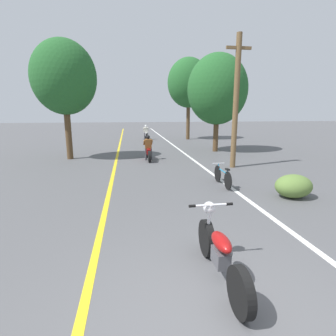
{
  "coord_description": "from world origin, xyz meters",
  "views": [
    {
      "loc": [
        -1.05,
        -2.6,
        2.53
      ],
      "look_at": [
        0.08,
        4.81,
        0.9
      ],
      "focal_mm": 28.0,
      "sensor_mm": 36.0,
      "label": 1
    }
  ],
  "objects": [
    {
      "name": "motorcycle_rider_lead",
      "position": [
        -0.01,
        11.08,
        0.5
      ],
      "size": [
        0.5,
        2.03,
        1.31
      ],
      "color": "black",
      "rests_on": "ground"
    },
    {
      "name": "roadside_bush",
      "position": [
        3.77,
        4.24,
        0.35
      ],
      "size": [
        1.1,
        0.88,
        0.7
      ],
      "color": "#5B7A38",
      "rests_on": "ground"
    },
    {
      "name": "roadside_tree_left",
      "position": [
        -4.18,
        12.04,
        4.2
      ],
      "size": [
        3.27,
        2.94,
        6.1
      ],
      "color": "#513A23",
      "rests_on": "ground"
    },
    {
      "name": "lane_stripe_edge",
      "position": [
        2.34,
        12.81,
        0.0
      ],
      "size": [
        0.14,
        48.0,
        0.01
      ],
      "primitive_type": "cube",
      "color": "white",
      "rests_on": "ground"
    },
    {
      "name": "utility_pole",
      "position": [
        3.68,
        8.64,
        2.96
      ],
      "size": [
        1.1,
        0.24,
        5.74
      ],
      "color": "brown",
      "rests_on": "ground"
    },
    {
      "name": "roadside_tree_right_near",
      "position": [
        4.49,
        13.5,
        3.83
      ],
      "size": [
        3.73,
        3.35,
        5.98
      ],
      "color": "#513A23",
      "rests_on": "ground"
    },
    {
      "name": "ground_plane",
      "position": [
        0.0,
        0.0,
        0.0
      ],
      "size": [
        120.0,
        120.0,
        0.0
      ],
      "primitive_type": "plane",
      "color": "#515154"
    },
    {
      "name": "motorcycle_foreground",
      "position": [
        0.28,
        0.86,
        0.43
      ],
      "size": [
        0.75,
        2.1,
        1.03
      ],
      "color": "black",
      "rests_on": "ground"
    },
    {
      "name": "roadside_tree_right_far",
      "position": [
        4.4,
        20.98,
        4.96
      ],
      "size": [
        3.74,
        3.36,
        7.13
      ],
      "color": "#513A23",
      "rests_on": "ground"
    },
    {
      "name": "motorcycle_rider_far",
      "position": [
        0.57,
        21.16,
        0.5
      ],
      "size": [
        0.5,
        2.03,
        1.33
      ],
      "color": "black",
      "rests_on": "ground"
    },
    {
      "name": "lane_stripe_center",
      "position": [
        -1.7,
        12.81,
        0.0
      ],
      "size": [
        0.14,
        48.0,
        0.01
      ],
      "primitive_type": "cube",
      "color": "yellow",
      "rests_on": "ground"
    },
    {
      "name": "bicycle_parked",
      "position": [
        2.14,
        5.8,
        0.33
      ],
      "size": [
        0.44,
        1.62,
        0.71
      ],
      "color": "black",
      "rests_on": "ground"
    }
  ]
}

